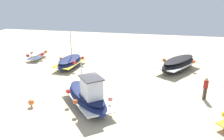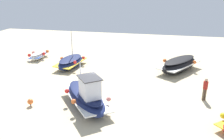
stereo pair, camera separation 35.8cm
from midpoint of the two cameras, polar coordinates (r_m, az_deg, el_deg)
The scene contains 7 objects.
ground_plane at distance 17.02m, azimuth -2.08°, elevation -6.88°, with size 49.49×49.49×0.00m, color beige.
fishing_boat_0 at distance 15.72m, azimuth -5.68°, elevation -6.38°, with size 4.71×5.22×2.90m.
fishing_boat_1 at distance 23.03m, azimuth 16.45°, elevation 1.32°, with size 4.35×5.33×1.28m.
fishing_boat_3 at distance 27.29m, azimuth -17.01°, elevation 3.51°, with size 1.83×3.21×0.86m.
fishing_boat_4 at distance 23.61m, azimuth -9.57°, elevation 1.93°, with size 2.34×4.21×3.59m.
person_walking at distance 17.67m, azimuth 22.24°, elevation -4.01°, with size 0.32×0.32×1.64m.
mooring_buoy_1 at distance 16.69m, azimuth -18.64°, elevation -7.30°, with size 0.39×0.39×0.52m.
Camera 2 is at (-4.09, 14.68, 7.60)m, focal length 37.66 mm.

